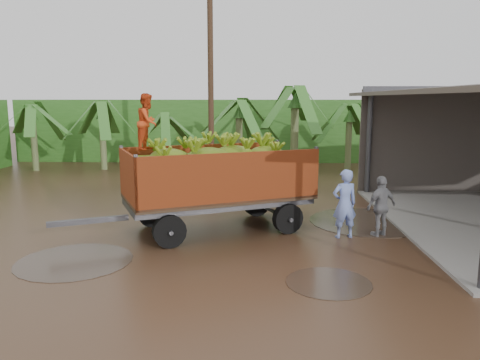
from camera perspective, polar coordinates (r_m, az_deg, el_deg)
name	(u,v)px	position (r m, az deg, el deg)	size (l,w,h in m)	color
ground	(220,234)	(12.84, -2.45, -6.60)	(100.00, 100.00, 0.00)	black
hedge_north	(206,130)	(28.49, -4.14, 6.12)	(22.00, 3.00, 3.60)	#2D661E
banana_trailer	(217,177)	(12.92, -2.86, 0.32)	(6.85, 4.22, 3.78)	#AA3E18
man_blue	(344,204)	(12.60, 12.62, -2.84)	(0.67, 0.44, 1.84)	#7891DC
man_grey	(381,206)	(13.04, 16.84, -3.07)	(0.96, 0.40, 1.63)	gray
utility_pole	(211,82)	(20.27, -3.59, 11.81)	(1.20, 0.24, 8.56)	#47301E
banana_plants	(114,142)	(20.54, -15.08, 4.44)	(20.29, 20.40, 4.35)	#2D661E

